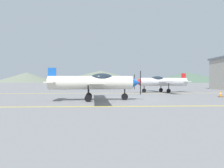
% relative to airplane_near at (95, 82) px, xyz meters
% --- Properties ---
extents(ground_plane, '(400.00, 400.00, 0.00)m').
position_rel_airplane_near_xyz_m(ground_plane, '(2.93, 0.84, -1.47)').
color(ground_plane, slate).
extents(apron_line_near, '(80.00, 0.16, 0.01)m').
position_rel_airplane_near_xyz_m(apron_line_near, '(2.93, -3.65, -1.47)').
color(apron_line_near, yellow).
rests_on(apron_line_near, ground_plane).
extents(apron_line_far, '(80.00, 0.16, 0.01)m').
position_rel_airplane_near_xyz_m(apron_line_far, '(2.93, 8.24, -1.47)').
color(apron_line_far, yellow).
rests_on(apron_line_far, ground_plane).
extents(airplane_near, '(7.58, 8.72, 2.61)m').
position_rel_airplane_near_xyz_m(airplane_near, '(0.00, 0.00, 0.00)').
color(airplane_near, silver).
rests_on(airplane_near, ground_plane).
extents(airplane_mid, '(7.63, 8.73, 2.61)m').
position_rel_airplane_near_xyz_m(airplane_mid, '(8.49, 9.77, 0.00)').
color(airplane_mid, silver).
rests_on(airplane_mid, ground_plane).
extents(traffic_cone_front, '(0.36, 0.36, 0.59)m').
position_rel_airplane_near_xyz_m(traffic_cone_front, '(12.20, 2.71, -1.18)').
color(traffic_cone_front, black).
rests_on(traffic_cone_front, ground_plane).
extents(hill_left, '(54.18, 54.18, 8.79)m').
position_rel_airplane_near_xyz_m(hill_left, '(-67.27, 151.04, 2.92)').
color(hill_left, slate).
rests_on(hill_left, ground_plane).
extents(hill_centerleft, '(70.59, 70.59, 8.73)m').
position_rel_airplane_near_xyz_m(hill_centerleft, '(-2.06, 117.76, 2.90)').
color(hill_centerleft, slate).
rests_on(hill_centerleft, ground_plane).
extents(hill_centerright, '(79.48, 79.48, 9.41)m').
position_rel_airplane_near_xyz_m(hill_centerright, '(78.23, 156.44, 3.23)').
color(hill_centerright, '#4C6651').
rests_on(hill_centerright, ground_plane).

